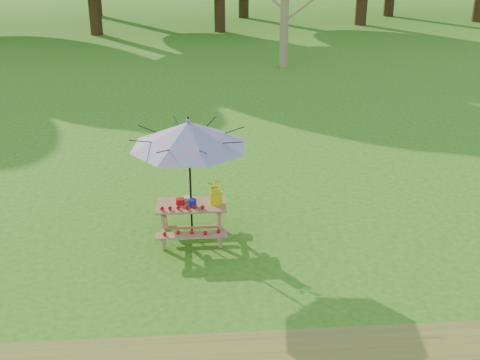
{
  "coord_description": "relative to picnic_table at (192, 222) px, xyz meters",
  "views": [
    {
      "loc": [
        1.37,
        -8.91,
        5.23
      ],
      "look_at": [
        2.08,
        0.5,
        1.1
      ],
      "focal_mm": 45.0,
      "sensor_mm": 36.0,
      "label": 1
    }
  ],
  "objects": [
    {
      "name": "picnic_table",
      "position": [
        0.0,
        0.0,
        0.0
      ],
      "size": [
        1.2,
        1.32,
        0.67
      ],
      "color": "#8F5F40",
      "rests_on": "ground"
    },
    {
      "name": "produce_bins",
      "position": [
        -0.06,
        0.01,
        0.4
      ],
      "size": [
        0.35,
        0.37,
        0.13
      ],
      "color": "#B70E10",
      "rests_on": "picnic_table"
    },
    {
      "name": "patio_umbrella",
      "position": [
        0.0,
        0.0,
        1.62
      ],
      "size": [
        2.47,
        2.47,
        2.25
      ],
      "color": "black",
      "rests_on": "ground"
    },
    {
      "name": "tomatoes_row",
      "position": [
        -0.15,
        -0.18,
        0.38
      ],
      "size": [
        0.77,
        0.13,
        0.07
      ],
      "primitive_type": null,
      "color": "#BF060F",
      "rests_on": "picnic_table"
    },
    {
      "name": "ground",
      "position": [
        -1.23,
        -0.5,
        -0.33
      ],
      "size": [
        120.0,
        120.0,
        0.0
      ],
      "primitive_type": "plane",
      "color": "#2D7215",
      "rests_on": "ground"
    },
    {
      "name": "flower_bucket",
      "position": [
        0.44,
        0.0,
        0.6
      ],
      "size": [
        0.37,
        0.34,
        0.49
      ],
      "color": "yellow",
      "rests_on": "picnic_table"
    }
  ]
}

